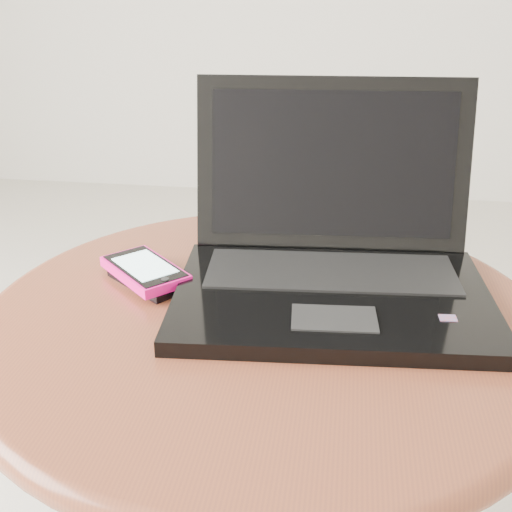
# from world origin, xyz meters

# --- Properties ---
(table) EXTENTS (0.68, 0.68, 0.54)m
(table) POSITION_xyz_m (-0.04, -0.04, 0.42)
(table) COLOR #5B2916
(table) RESTS_ON ground
(laptop) EXTENTS (0.39, 0.33, 0.24)m
(laptop) POSITION_xyz_m (0.04, 0.02, 0.58)
(laptop) COLOR black
(laptop) RESTS_ON table
(phone_black) EXTENTS (0.12, 0.11, 0.01)m
(phone_black) POSITION_xyz_m (-0.19, 0.00, 0.54)
(phone_black) COLOR black
(phone_black) RESTS_ON table
(phone_pink) EXTENTS (0.13, 0.13, 0.01)m
(phone_pink) POSITION_xyz_m (-0.20, 0.00, 0.55)
(phone_pink) COLOR #FF1089
(phone_pink) RESTS_ON phone_black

